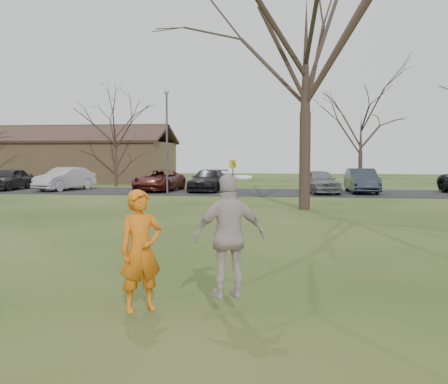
% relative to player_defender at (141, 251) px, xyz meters
% --- Properties ---
extents(ground, '(120.00, 120.00, 0.00)m').
position_rel_player_defender_xyz_m(ground, '(0.63, 0.55, -0.92)').
color(ground, '#1E380F').
rests_on(ground, ground).
extents(parking_strip, '(62.00, 6.50, 0.04)m').
position_rel_player_defender_xyz_m(parking_strip, '(0.63, 25.55, -0.90)').
color(parking_strip, black).
rests_on(parking_strip, ground).
extents(player_defender, '(0.80, 0.76, 1.84)m').
position_rel_player_defender_xyz_m(player_defender, '(0.00, 0.00, 0.00)').
color(player_defender, orange).
rests_on(player_defender, ground).
extents(car_0, '(1.80, 4.34, 1.47)m').
position_rel_player_defender_xyz_m(car_0, '(-16.84, 25.40, -0.15)').
color(car_0, black).
rests_on(car_0, parking_strip).
extents(car_1, '(2.84, 4.84, 1.51)m').
position_rel_player_defender_xyz_m(car_1, '(-12.95, 25.55, -0.13)').
color(car_1, '#A9A7AD').
rests_on(car_1, parking_strip).
extents(car_2, '(2.72, 5.13, 1.37)m').
position_rel_player_defender_xyz_m(car_2, '(-6.55, 25.62, -0.20)').
color(car_2, '#4B1511').
rests_on(car_2, parking_strip).
extents(car_3, '(2.22, 4.88, 1.38)m').
position_rel_player_defender_xyz_m(car_3, '(-3.35, 25.84, -0.19)').
color(car_3, black).
rests_on(car_3, parking_strip).
extents(car_4, '(2.73, 4.56, 1.45)m').
position_rel_player_defender_xyz_m(car_4, '(3.64, 24.96, -0.15)').
color(car_4, slate).
rests_on(car_4, parking_strip).
extents(car_5, '(1.83, 4.62, 1.50)m').
position_rel_player_defender_xyz_m(car_5, '(6.24, 25.72, -0.13)').
color(car_5, '#272F3A').
rests_on(car_5, parking_strip).
extents(catching_play, '(1.17, 0.84, 1.85)m').
position_rel_player_defender_xyz_m(catching_play, '(1.34, 0.05, 0.24)').
color(catching_play, '#BEADAA').
rests_on(catching_play, ground).
extents(building, '(20.60, 8.50, 5.14)m').
position_rel_player_defender_xyz_m(building, '(-19.37, 38.55, 1.01)').
color(building, '#8C6D4C').
rests_on(building, ground).
extents(lamp_post, '(0.34, 0.34, 6.27)m').
position_rel_player_defender_xyz_m(lamp_post, '(-5.37, 23.05, 3.05)').
color(lamp_post, '#47474C').
rests_on(lamp_post, ground).
extents(sign_yellow, '(0.35, 0.35, 2.08)m').
position_rel_player_defender_xyz_m(sign_yellow, '(-1.37, 22.55, 0.53)').
color(sign_yellow, '#47474C').
rests_on(sign_yellow, ground).
extents(big_tree, '(9.00, 9.00, 14.00)m').
position_rel_player_defender_xyz_m(big_tree, '(2.63, 15.55, 6.08)').
color(big_tree, '#352821').
rests_on(big_tree, ground).
extents(small_tree_row, '(55.00, 5.90, 8.50)m').
position_rel_player_defender_xyz_m(small_tree_row, '(5.02, 30.60, 2.97)').
color(small_tree_row, '#352821').
rests_on(small_tree_row, ground).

